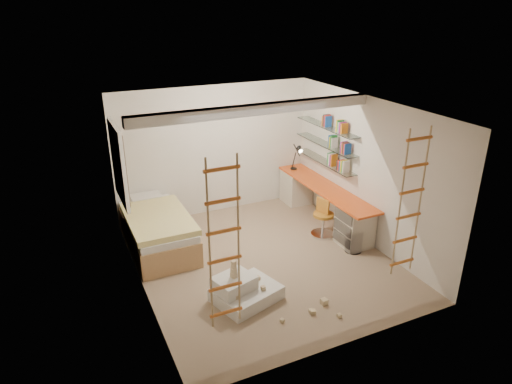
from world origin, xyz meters
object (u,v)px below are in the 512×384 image
desk (323,203)px  play_platform (243,291)px  swivel_chair (323,222)px  bed (158,230)px

desk → play_platform: (-2.46, -1.71, -0.25)m
swivel_chair → play_platform: (-2.14, -1.21, -0.11)m
play_platform → desk: bearing=34.8°
desk → play_platform: 3.01m
desk → swivel_chair: 0.60m
bed → swivel_chair: swivel_chair is taller
bed → play_platform: 2.21m
play_platform → swivel_chair: bearing=29.6°
desk → bed: (-3.20, 0.36, -0.07)m
swivel_chair → play_platform: bearing=-150.4°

